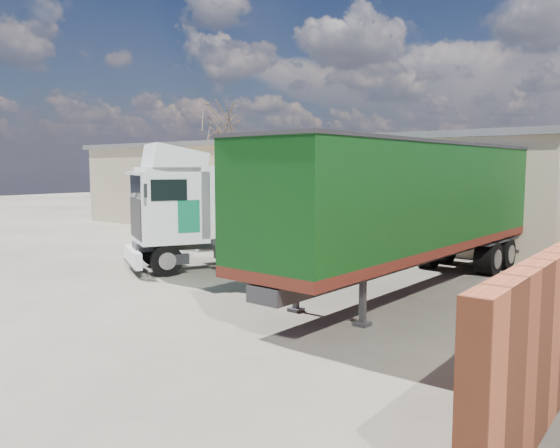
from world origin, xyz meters
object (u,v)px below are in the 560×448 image
Objects in this scene: tractor_unit at (193,217)px; box_trailer at (411,200)px; bare_tree at (219,116)px; panel_van at (195,221)px; orange_skip at (192,219)px.

tractor_unit reaches higher than box_trailer.
bare_tree is 25.17m from tractor_unit.
panel_van is (-13.19, 3.39, -1.73)m from box_trailer.
bare_tree is 1.34× the size of tractor_unit.
tractor_unit is at bearing -48.39° from bare_tree.
tractor_unit is 1.40× the size of panel_van.
box_trailer is (24.16, -16.60, -5.16)m from bare_tree.
bare_tree is at bearing 117.54° from orange_skip.
panel_van is at bearing 164.98° from tractor_unit.
box_trailer is at bearing -28.72° from orange_skip.
tractor_unit is 1.91× the size of orange_skip.
tractor_unit is at bearing -35.81° from panel_van.
panel_van is 1.37× the size of orange_skip.
tractor_unit is (16.24, -18.29, -5.98)m from bare_tree.
tractor_unit is at bearing -165.49° from box_trailer.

